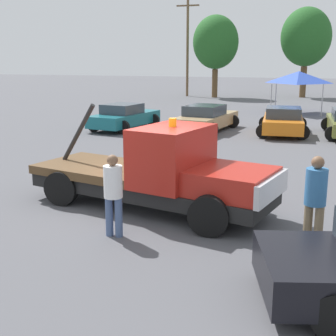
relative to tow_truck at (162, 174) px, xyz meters
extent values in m
plane|color=#545459|center=(-0.37, 0.09, -0.91)|extent=(160.00, 160.00, 0.00)
cube|color=black|center=(-0.37, 0.09, -0.38)|extent=(6.44, 3.20, 0.35)
cube|color=#B22319|center=(1.80, -0.41, 0.07)|extent=(2.08, 2.10, 0.55)
cube|color=silver|center=(2.69, -0.62, 0.04)|extent=(0.53, 1.84, 0.50)
cube|color=#B22319|center=(0.29, -0.07, 0.49)|extent=(1.79, 2.32, 1.39)
cube|color=brown|center=(-1.88, 0.43, -0.10)|extent=(3.48, 2.71, 0.22)
cylinder|color=black|center=(-2.56, 0.59, 0.79)|extent=(1.18, 0.38, 1.63)
cylinder|color=orange|center=(0.29, -0.07, 1.28)|extent=(0.18, 0.18, 0.20)
cylinder|color=black|center=(1.93, 0.56, -0.47)|extent=(0.88, 0.26, 0.88)
cylinder|color=black|center=(1.49, -1.35, -0.47)|extent=(0.88, 0.26, 0.88)
cylinder|color=black|center=(-2.11, 1.49, -0.47)|extent=(0.88, 0.26, 0.88)
cylinder|color=black|center=(-2.55, -0.42, -0.47)|extent=(0.88, 0.26, 0.88)
cylinder|color=black|center=(3.46, -2.75, -0.57)|extent=(0.68, 0.22, 0.68)
cylinder|color=black|center=(3.94, -4.47, -0.57)|extent=(0.68, 0.22, 0.68)
cylinder|color=#847051|center=(3.68, -1.42, -0.46)|extent=(0.17, 0.17, 0.90)
cylinder|color=#847051|center=(3.48, -1.32, -0.46)|extent=(0.17, 0.17, 0.90)
cylinder|color=teal|center=(3.58, -1.37, 0.35)|extent=(0.41, 0.41, 0.71)
sphere|color=brown|center=(3.58, -1.37, 0.83)|extent=(0.24, 0.24, 0.24)
cylinder|color=#475B84|center=(-0.28, -1.97, -0.49)|extent=(0.16, 0.16, 0.85)
cylinder|color=#475B84|center=(-0.50, -1.97, -0.49)|extent=(0.16, 0.16, 0.85)
cylinder|color=white|center=(-0.39, -1.97, 0.28)|extent=(0.39, 0.39, 0.67)
sphere|color=brown|center=(-0.39, -1.97, 0.73)|extent=(0.23, 0.23, 0.23)
cube|color=#196670|center=(-6.18, 12.13, -0.37)|extent=(2.57, 4.67, 0.60)
cube|color=#333D47|center=(-6.22, 11.91, 0.18)|extent=(1.91, 2.11, 0.50)
cylinder|color=black|center=(-6.77, 13.76, -0.57)|extent=(0.68, 0.22, 0.68)
cylinder|color=black|center=(-5.06, 13.45, -0.57)|extent=(0.68, 0.22, 0.68)
cylinder|color=black|center=(-7.29, 10.80, -0.57)|extent=(0.68, 0.22, 0.68)
cylinder|color=black|center=(-5.58, 10.50, -0.57)|extent=(0.68, 0.22, 0.68)
cube|color=tan|center=(-1.96, 12.81, -0.37)|extent=(2.52, 5.04, 0.60)
cube|color=#333D47|center=(-1.99, 12.57, 0.18)|extent=(1.92, 2.23, 0.50)
cylinder|color=black|center=(-2.62, 14.56, -0.57)|extent=(0.68, 0.22, 0.68)
cylinder|color=black|center=(-0.85, 14.32, -0.57)|extent=(0.68, 0.22, 0.68)
cylinder|color=black|center=(-3.06, 11.30, -0.57)|extent=(0.68, 0.22, 0.68)
cylinder|color=black|center=(-1.29, 11.07, -0.57)|extent=(0.68, 0.22, 0.68)
cube|color=orange|center=(1.86, 12.98, -0.37)|extent=(2.19, 4.53, 0.60)
cube|color=#333D47|center=(1.88, 12.76, 0.18)|extent=(1.76, 1.97, 0.50)
cylinder|color=black|center=(0.87, 14.40, -0.57)|extent=(0.68, 0.22, 0.68)
cylinder|color=black|center=(2.61, 14.54, -0.57)|extent=(0.68, 0.22, 0.68)
cylinder|color=black|center=(1.11, 11.42, -0.57)|extent=(0.68, 0.22, 0.68)
cylinder|color=black|center=(2.85, 11.56, -0.57)|extent=(0.68, 0.22, 0.68)
cylinder|color=black|center=(3.98, 14.80, -0.57)|extent=(0.68, 0.22, 0.68)
cylinder|color=black|center=(4.16, 11.59, -0.57)|extent=(0.68, 0.22, 0.68)
cylinder|color=#9E9EA3|center=(0.47, 20.78, 0.10)|extent=(0.07, 0.07, 2.01)
cylinder|color=#9E9EA3|center=(3.64, 20.78, 0.10)|extent=(0.07, 0.07, 2.01)
cylinder|color=#9E9EA3|center=(0.47, 23.95, 0.10)|extent=(0.07, 0.07, 2.01)
cylinder|color=#9E9EA3|center=(3.64, 23.95, 0.10)|extent=(0.07, 0.07, 2.01)
pyramid|color=#2D4CB7|center=(2.06, 22.36, 1.49)|extent=(3.17, 3.17, 0.78)
cylinder|color=brown|center=(-6.06, 33.39, 0.40)|extent=(0.53, 0.53, 2.63)
ellipsoid|color=#235B23|center=(-6.06, 33.39, 4.16)|extent=(4.21, 4.21, 4.88)
cylinder|color=brown|center=(1.85, 36.00, 0.53)|extent=(0.57, 0.57, 2.87)
ellipsoid|color=#235B23|center=(1.85, 36.00, 4.63)|extent=(4.59, 4.59, 5.33)
cylinder|color=brown|center=(-8.94, 34.05, 3.88)|extent=(0.24, 0.24, 9.58)
cube|color=brown|center=(-8.94, 34.05, 7.52)|extent=(2.20, 0.14, 0.14)
camera|label=1|loc=(3.55, -10.44, 2.76)|focal=50.00mm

